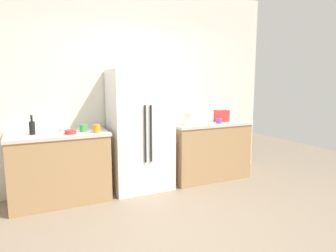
{
  "coord_description": "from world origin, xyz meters",
  "views": [
    {
      "loc": [
        -1.44,
        -2.64,
        1.59
      ],
      "look_at": [
        0.02,
        0.42,
        1.07
      ],
      "focal_mm": 32.21,
      "sensor_mm": 36.0,
      "label": 1
    }
  ],
  "objects_px": {
    "toaster": "(222,116)",
    "bowl_b": "(64,129)",
    "cup_b": "(97,128)",
    "bowl_a": "(70,132)",
    "cup_a": "(219,121)",
    "cup_c": "(83,128)",
    "refrigerator": "(140,130)",
    "rice_cooker": "(190,115)",
    "bottle_a": "(32,127)"
  },
  "relations": [
    {
      "from": "toaster",
      "to": "bowl_b",
      "type": "relative_size",
      "value": 1.4
    },
    {
      "from": "toaster",
      "to": "cup_c",
      "type": "height_order",
      "value": "toaster"
    },
    {
      "from": "cup_b",
      "to": "cup_c",
      "type": "xyz_separation_m",
      "value": [
        -0.15,
        0.15,
        -0.01
      ]
    },
    {
      "from": "toaster",
      "to": "rice_cooker",
      "type": "relative_size",
      "value": 0.65
    },
    {
      "from": "cup_a",
      "to": "cup_c",
      "type": "xyz_separation_m",
      "value": [
        -2.06,
        0.14,
        0.01
      ]
    },
    {
      "from": "rice_cooker",
      "to": "bowl_b",
      "type": "bearing_deg",
      "value": 172.53
    },
    {
      "from": "bowl_b",
      "to": "rice_cooker",
      "type": "bearing_deg",
      "value": -7.47
    },
    {
      "from": "bowl_b",
      "to": "toaster",
      "type": "bearing_deg",
      "value": -3.97
    },
    {
      "from": "cup_a",
      "to": "bowl_a",
      "type": "distance_m",
      "value": 2.23
    },
    {
      "from": "cup_a",
      "to": "cup_c",
      "type": "distance_m",
      "value": 2.06
    },
    {
      "from": "rice_cooker",
      "to": "cup_a",
      "type": "distance_m",
      "value": 0.48
    },
    {
      "from": "rice_cooker",
      "to": "cup_b",
      "type": "relative_size",
      "value": 3.03
    },
    {
      "from": "rice_cooker",
      "to": "bowl_a",
      "type": "relative_size",
      "value": 2.23
    },
    {
      "from": "rice_cooker",
      "to": "cup_b",
      "type": "xyz_separation_m",
      "value": [
        -1.45,
        -0.11,
        -0.1
      ]
    },
    {
      "from": "bowl_b",
      "to": "bowl_a",
      "type": "bearing_deg",
      "value": -82.75
    },
    {
      "from": "toaster",
      "to": "cup_c",
      "type": "xyz_separation_m",
      "value": [
        -2.22,
        -0.03,
        -0.05
      ]
    },
    {
      "from": "bottle_a",
      "to": "cup_a",
      "type": "bearing_deg",
      "value": -4.05
    },
    {
      "from": "rice_cooker",
      "to": "bowl_a",
      "type": "height_order",
      "value": "rice_cooker"
    },
    {
      "from": "cup_b",
      "to": "bowl_a",
      "type": "bearing_deg",
      "value": 172.21
    },
    {
      "from": "rice_cooker",
      "to": "bottle_a",
      "type": "xyz_separation_m",
      "value": [
        -2.21,
        0.09,
        -0.06
      ]
    },
    {
      "from": "refrigerator",
      "to": "cup_b",
      "type": "distance_m",
      "value": 0.7
    },
    {
      "from": "cup_c",
      "to": "bowl_a",
      "type": "xyz_separation_m",
      "value": [
        -0.18,
        -0.1,
        -0.02
      ]
    },
    {
      "from": "cup_c",
      "to": "bowl_a",
      "type": "relative_size",
      "value": 0.66
    },
    {
      "from": "bottle_a",
      "to": "bowl_a",
      "type": "height_order",
      "value": "bottle_a"
    },
    {
      "from": "cup_b",
      "to": "bowl_a",
      "type": "height_order",
      "value": "cup_b"
    },
    {
      "from": "rice_cooker",
      "to": "cup_c",
      "type": "bearing_deg",
      "value": 178.69
    },
    {
      "from": "toaster",
      "to": "bottle_a",
      "type": "height_order",
      "value": "bottle_a"
    },
    {
      "from": "bottle_a",
      "to": "cup_c",
      "type": "bearing_deg",
      "value": -4.99
    },
    {
      "from": "refrigerator",
      "to": "toaster",
      "type": "height_order",
      "value": "refrigerator"
    },
    {
      "from": "toaster",
      "to": "cup_b",
      "type": "xyz_separation_m",
      "value": [
        -2.08,
        -0.18,
        -0.04
      ]
    },
    {
      "from": "toaster",
      "to": "bowl_a",
      "type": "xyz_separation_m",
      "value": [
        -2.4,
        -0.13,
        -0.07
      ]
    },
    {
      "from": "bowl_b",
      "to": "bottle_a",
      "type": "bearing_deg",
      "value": -159.46
    },
    {
      "from": "toaster",
      "to": "cup_a",
      "type": "relative_size",
      "value": 2.52
    },
    {
      "from": "cup_a",
      "to": "cup_c",
      "type": "height_order",
      "value": "cup_c"
    },
    {
      "from": "rice_cooker",
      "to": "cup_a",
      "type": "bearing_deg",
      "value": -12.18
    },
    {
      "from": "cup_b",
      "to": "bowl_a",
      "type": "relative_size",
      "value": 0.73
    },
    {
      "from": "cup_b",
      "to": "bowl_b",
      "type": "distance_m",
      "value": 0.5
    },
    {
      "from": "cup_b",
      "to": "bowl_a",
      "type": "distance_m",
      "value": 0.33
    },
    {
      "from": "bowl_b",
      "to": "cup_a",
      "type": "bearing_deg",
      "value": -8.43
    },
    {
      "from": "refrigerator",
      "to": "cup_c",
      "type": "bearing_deg",
      "value": -176.84
    },
    {
      "from": "cup_a",
      "to": "refrigerator",
      "type": "bearing_deg",
      "value": 171.76
    },
    {
      "from": "cup_c",
      "to": "cup_b",
      "type": "bearing_deg",
      "value": -45.03
    },
    {
      "from": "refrigerator",
      "to": "rice_cooker",
      "type": "height_order",
      "value": "refrigerator"
    },
    {
      "from": "bottle_a",
      "to": "refrigerator",
      "type": "bearing_deg",
      "value": -0.33
    },
    {
      "from": "cup_a",
      "to": "bowl_a",
      "type": "xyz_separation_m",
      "value": [
        -2.23,
        0.03,
        -0.01
      ]
    },
    {
      "from": "toaster",
      "to": "bowl_b",
      "type": "distance_m",
      "value": 2.44
    },
    {
      "from": "bowl_a",
      "to": "rice_cooker",
      "type": "bearing_deg",
      "value": 2.14
    },
    {
      "from": "toaster",
      "to": "bowl_a",
      "type": "relative_size",
      "value": 1.46
    },
    {
      "from": "cup_a",
      "to": "bowl_b",
      "type": "distance_m",
      "value": 2.3
    },
    {
      "from": "toaster",
      "to": "bottle_a",
      "type": "distance_m",
      "value": 2.83
    }
  ]
}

